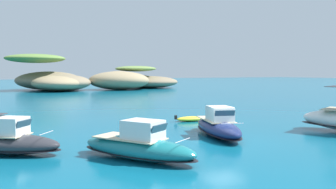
# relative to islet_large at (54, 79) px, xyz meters

# --- Properties ---
(ground_plane) EXTENTS (400.00, 400.00, 0.00)m
(ground_plane) POSITION_rel_islet_large_xyz_m (0.71, -68.06, -2.57)
(ground_plane) COLOR #0C5B7A
(islet_large) EXTENTS (21.90, 26.56, 8.53)m
(islet_large) POSITION_rel_islet_large_xyz_m (0.00, 0.00, 0.00)
(islet_large) COLOR #84755B
(islet_large) RESTS_ON ground
(islet_small) EXTENTS (28.30, 21.41, 5.95)m
(islet_small) POSITION_rel_islet_large_xyz_m (18.58, -2.00, -0.32)
(islet_small) COLOR #84755B
(islet_small) RESTS_ON ground
(motorboat_teal) EXTENTS (5.37, 6.82, 2.01)m
(motorboat_teal) POSITION_rel_islet_large_xyz_m (-5.86, -69.98, -1.90)
(motorboat_teal) COLOR #19727A
(motorboat_teal) RESTS_ON ground
(motorboat_charcoal) EXTENTS (6.64, 5.60, 2.12)m
(motorboat_charcoal) POSITION_rel_islet_large_xyz_m (-11.98, -65.68, -1.90)
(motorboat_charcoal) COLOR #2D2D33
(motorboat_charcoal) RESTS_ON ground
(motorboat_navy) EXTENTS (3.91, 7.32, 2.07)m
(motorboat_navy) POSITION_rel_islet_large_xyz_m (1.35, -66.53, -1.88)
(motorboat_navy) COLOR navy
(motorboat_navy) RESTS_ON ground
(dinghy_tender) EXTENTS (2.86, 1.46, 0.58)m
(dinghy_tender) POSITION_rel_islet_large_xyz_m (3.23, -59.47, -2.35)
(dinghy_tender) COLOR yellow
(dinghy_tender) RESTS_ON ground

